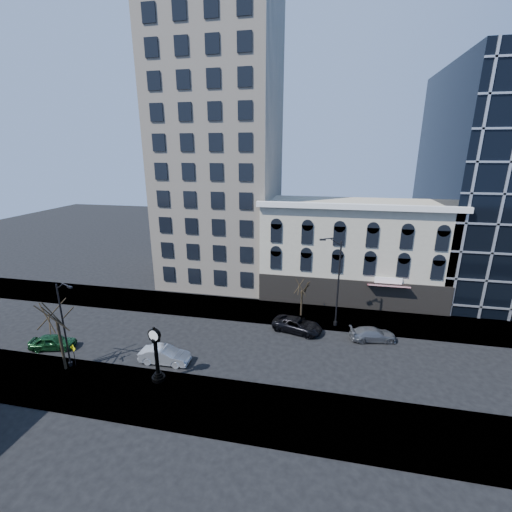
% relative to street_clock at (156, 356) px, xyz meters
% --- Properties ---
extents(ground, '(160.00, 160.00, 0.00)m').
position_rel_street_clock_xyz_m(ground, '(4.03, 6.20, -2.29)').
color(ground, black).
rests_on(ground, ground).
extents(sidewalk_far, '(160.00, 6.00, 0.12)m').
position_rel_street_clock_xyz_m(sidewalk_far, '(4.03, 14.20, -2.23)').
color(sidewalk_far, gray).
rests_on(sidewalk_far, ground).
extents(sidewalk_near, '(160.00, 6.00, 0.12)m').
position_rel_street_clock_xyz_m(sidewalk_near, '(4.03, -1.80, -2.23)').
color(sidewalk_near, gray).
rests_on(sidewalk_near, ground).
extents(cream_tower, '(15.90, 15.40, 42.50)m').
position_rel_street_clock_xyz_m(cream_tower, '(-2.08, 25.08, 17.03)').
color(cream_tower, beige).
rests_on(cream_tower, ground).
extents(victorian_row, '(22.60, 11.19, 12.50)m').
position_rel_street_clock_xyz_m(victorian_row, '(16.03, 22.09, 3.70)').
color(victorian_row, '#B9B198').
rests_on(victorian_row, ground).
extents(street_clock, '(1.09, 1.09, 4.80)m').
position_rel_street_clock_xyz_m(street_clock, '(0.00, 0.00, 0.00)').
color(street_clock, black).
rests_on(street_clock, sidewalk_near).
extents(street_lamp_near, '(2.01, 0.89, 8.06)m').
position_rel_street_clock_xyz_m(street_lamp_near, '(-7.80, 0.00, 3.91)').
color(street_lamp_near, black).
rests_on(street_lamp_near, sidewalk_near).
extents(street_lamp_far, '(2.51, 0.88, 9.86)m').
position_rel_street_clock_xyz_m(street_lamp_far, '(13.59, 12.11, 5.27)').
color(street_lamp_far, black).
rests_on(street_lamp_far, sidewalk_far).
extents(bare_tree_near, '(4.21, 4.21, 7.22)m').
position_rel_street_clock_xyz_m(bare_tree_near, '(-8.49, -0.25, 3.29)').
color(bare_tree_near, black).
rests_on(bare_tree_near, sidewalk_near).
extents(bare_tree_far, '(2.82, 2.82, 4.83)m').
position_rel_street_clock_xyz_m(bare_tree_far, '(10.51, 13.93, 1.47)').
color(bare_tree_far, black).
rests_on(bare_tree_far, sidewalk_far).
extents(warning_sign, '(0.67, 0.28, 2.16)m').
position_rel_street_clock_xyz_m(warning_sign, '(-7.84, 0.20, -0.69)').
color(warning_sign, black).
rests_on(warning_sign, sidewalk_near).
extents(car_near_a, '(4.36, 2.60, 1.39)m').
position_rel_street_clock_xyz_m(car_near_a, '(-12.03, 2.44, -1.60)').
color(car_near_a, '#143F1E').
rests_on(car_near_a, ground).
extents(car_near_b, '(4.51, 1.65, 1.47)m').
position_rel_street_clock_xyz_m(car_near_b, '(-0.61, 2.47, -1.55)').
color(car_near_b, '#A5A8AD').
rests_on(car_near_b, ground).
extents(car_far_a, '(5.58, 3.58, 1.43)m').
position_rel_street_clock_xyz_m(car_far_a, '(10.37, 10.39, -1.58)').
color(car_far_a, black).
rests_on(car_far_a, ground).
extents(car_far_b, '(4.77, 2.66, 1.31)m').
position_rel_street_clock_xyz_m(car_far_b, '(17.87, 10.10, -1.64)').
color(car_far_b, '#595B60').
rests_on(car_far_b, ground).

